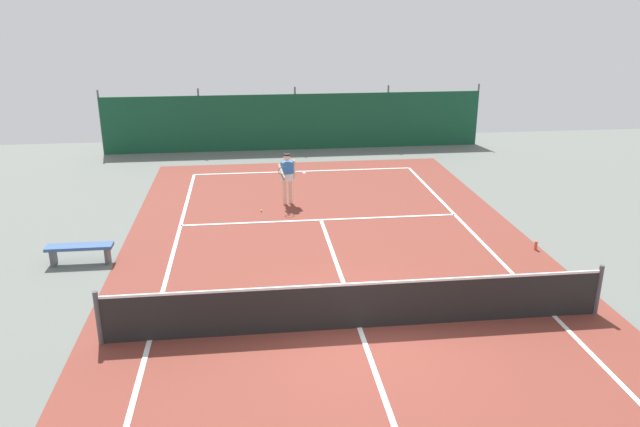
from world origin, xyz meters
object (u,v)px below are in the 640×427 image
Objects in this scene: tennis_net at (360,305)px; tennis_player at (287,175)px; courtside_bench at (80,249)px; water_bottle at (536,246)px; parked_car at (255,120)px; tennis_ball_near_player at (261,211)px.

tennis_player is at bearing 96.19° from tennis_net.
courtside_bench is (-5.43, -4.11, -0.59)m from tennis_player.
parked_car is at bearing 115.52° from water_bottle.
tennis_player is 1.03× the size of courtside_bench.
tennis_net is at bearing 91.25° from parked_car.
water_bottle is (6.20, -4.61, -0.84)m from tennis_player.
tennis_ball_near_player is at bearing 36.81° from courtside_bench.
tennis_net is at bearing -146.99° from water_bottle.
tennis_player is at bearing 90.56° from parked_car.
tennis_player is at bearing 143.35° from water_bottle.
courtside_bench is at bearing 147.85° from tennis_net.
tennis_player reaches higher than tennis_ball_near_player.
tennis_ball_near_player is 0.28× the size of water_bottle.
tennis_net is 42.17× the size of water_bottle.
tennis_ball_near_player is at bearing 23.68° from tennis_player.
tennis_net is 6.36m from water_bottle.
courtside_bench reaches higher than water_bottle.
tennis_net is at bearing -76.68° from tennis_ball_near_player.
courtside_bench reaches higher than tennis_ball_near_player.
courtside_bench is (-4.62, -14.19, -0.46)m from parked_car.
water_bottle is at bearing 111.45° from parked_car.
parked_car is at bearing 89.71° from tennis_ball_near_player.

